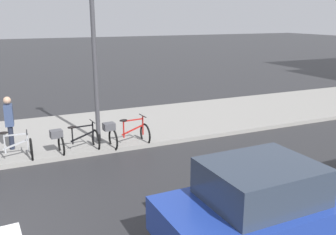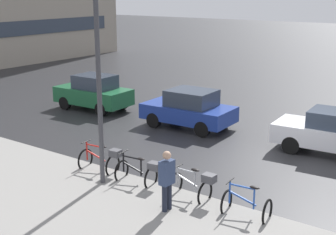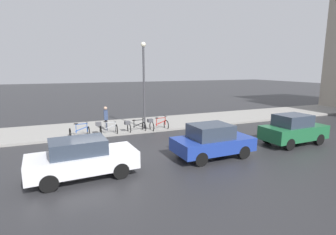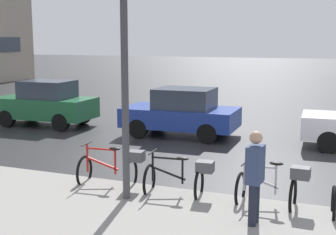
% 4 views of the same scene
% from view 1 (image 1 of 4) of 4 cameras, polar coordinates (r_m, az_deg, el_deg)
% --- Properties ---
extents(sidewalk_kerb, '(4.80, 60.00, 0.14)m').
position_cam_1_polar(sidewalk_kerb, '(16.20, 10.05, 0.70)').
color(sidewalk_kerb, gray).
rests_on(sidewalk_kerb, ground).
extents(bicycle_second, '(0.74, 1.34, 0.99)m').
position_cam_1_polar(bicycle_second, '(11.35, -23.41, -4.35)').
color(bicycle_second, black).
rests_on(bicycle_second, ground).
extents(bicycle_third, '(0.79, 1.41, 0.99)m').
position_cam_1_polar(bicycle_third, '(11.53, -14.18, -3.35)').
color(bicycle_third, black).
rests_on(bicycle_third, ground).
extents(bicycle_farthest, '(0.82, 1.46, 1.01)m').
position_cam_1_polar(bicycle_farthest, '(11.81, -6.58, -2.45)').
color(bicycle_farthest, black).
rests_on(bicycle_farthest, ground).
extents(car_blue, '(2.00, 3.86, 1.62)m').
position_cam_1_polar(car_blue, '(7.00, 14.36, -12.88)').
color(car_blue, navy).
rests_on(car_blue, ground).
extents(pedestrian, '(0.42, 0.27, 1.75)m').
position_cam_1_polar(pedestrian, '(12.22, -23.01, -0.57)').
color(pedestrian, '#1E2333').
rests_on(pedestrian, ground).
extents(streetlamp, '(0.34, 0.34, 5.98)m').
position_cam_1_polar(streetlamp, '(11.79, -11.33, 12.81)').
color(streetlamp, '#424247').
rests_on(streetlamp, ground).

